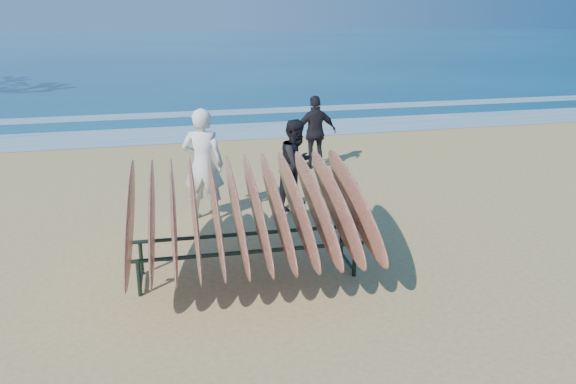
# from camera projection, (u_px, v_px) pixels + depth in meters

# --- Properties ---
(ground) EXTENTS (120.00, 120.00, 0.00)m
(ground) POSITION_uv_depth(u_px,v_px,m) (301.00, 270.00, 8.16)
(ground) COLOR tan
(ground) RESTS_ON ground
(ocean) EXTENTS (160.00, 160.00, 0.00)m
(ocean) POSITION_uv_depth(u_px,v_px,m) (163.00, 47.00, 58.92)
(ocean) COLOR navy
(ocean) RESTS_ON ground
(foam_near) EXTENTS (160.00, 160.00, 0.00)m
(foam_near) POSITION_uv_depth(u_px,v_px,m) (216.00, 132.00, 17.39)
(foam_near) COLOR white
(foam_near) RESTS_ON ground
(foam_far) EXTENTS (160.00, 160.00, 0.00)m
(foam_far) POSITION_uv_depth(u_px,v_px,m) (204.00, 113.00, 20.62)
(foam_far) COLOR white
(foam_far) RESTS_ON ground
(surfboard_rack) EXTENTS (3.31, 3.12, 1.68)m
(surfboard_rack) POSITION_uv_depth(u_px,v_px,m) (246.00, 209.00, 7.72)
(surfboard_rack) COLOR black
(surfboard_rack) RESTS_ON ground
(person_white) EXTENTS (0.85, 0.69, 2.01)m
(person_white) POSITION_uv_depth(u_px,v_px,m) (203.00, 165.00, 9.93)
(person_white) COLOR white
(person_white) RESTS_ON ground
(person_dark_a) EXTENTS (1.05, 1.03, 1.70)m
(person_dark_a) POSITION_uv_depth(u_px,v_px,m) (297.00, 164.00, 10.55)
(person_dark_a) COLOR black
(person_dark_a) RESTS_ON ground
(person_dark_b) EXTENTS (1.03, 0.46, 1.73)m
(person_dark_b) POSITION_uv_depth(u_px,v_px,m) (316.00, 132.00, 13.24)
(person_dark_b) COLOR black
(person_dark_b) RESTS_ON ground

